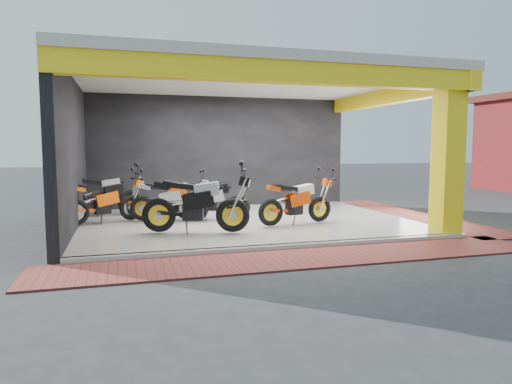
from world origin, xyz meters
TOP-DOWN VIEW (x-y plane):
  - ground at (0.00, 0.00)m, footprint 80.00×80.00m
  - showroom_floor at (0.00, 2.00)m, footprint 8.00×6.00m
  - showroom_ceiling at (0.00, 2.00)m, footprint 8.40×6.40m
  - back_wall at (0.00, 5.10)m, footprint 8.20×0.20m
  - left_wall at (-4.10, 2.00)m, footprint 0.20×6.20m
  - corner_column at (3.75, -0.75)m, footprint 0.50×0.50m
  - header_beam_front at (0.00, -1.00)m, footprint 8.40×0.30m
  - header_beam_right at (4.00, 2.00)m, footprint 0.30×6.40m
  - floor_kerb at (0.00, -1.02)m, footprint 8.00×0.20m
  - paver_front at (0.00, -1.80)m, footprint 9.00×1.40m
  - paver_right at (4.80, 2.00)m, footprint 1.40×7.00m
  - moto_hero at (1.61, 1.12)m, footprint 2.23×1.18m
  - moto_row_a at (-0.75, 0.35)m, footprint 2.59×1.55m
  - moto_row_b at (-0.20, 2.05)m, footprint 2.18×1.36m
  - moto_row_c at (-1.26, 2.10)m, footprint 2.18×1.31m
  - moto_row_d at (-2.80, 2.69)m, footprint 2.19×1.45m
  - moto_row_e at (-2.80, 3.75)m, footprint 2.26×0.97m

SIDE VIEW (x-z plane):
  - ground at x=0.00m, z-range 0.00..0.00m
  - paver_front at x=0.00m, z-range 0.00..0.03m
  - paver_right at x=4.80m, z-range 0.00..0.03m
  - showroom_floor at x=0.00m, z-range 0.00..0.10m
  - floor_kerb at x=0.00m, z-range 0.00..0.10m
  - moto_row_c at x=-1.26m, z-range 0.10..1.35m
  - moto_row_b at x=-0.20m, z-range 0.10..1.35m
  - moto_row_d at x=-2.80m, z-range 0.10..1.36m
  - moto_hero at x=1.61m, z-range 0.10..1.39m
  - moto_row_e at x=-2.80m, z-range 0.10..1.45m
  - moto_row_a at x=-0.75m, z-range 0.10..1.59m
  - back_wall at x=0.00m, z-range 0.00..3.50m
  - left_wall at x=-4.10m, z-range 0.00..3.50m
  - corner_column at x=3.75m, z-range 0.00..3.50m
  - header_beam_front at x=0.00m, z-range 3.10..3.50m
  - header_beam_right at x=4.00m, z-range 3.10..3.50m
  - showroom_ceiling at x=0.00m, z-range 3.50..3.70m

